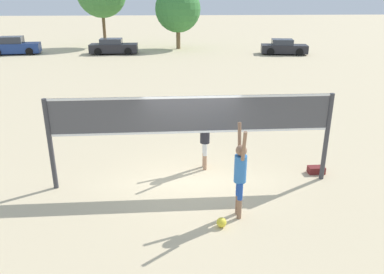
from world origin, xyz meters
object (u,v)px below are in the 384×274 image
at_px(gear_bag, 316,170).
at_px(tree_right_cluster, 178,9).
at_px(volleyball, 221,222).
at_px(player_blocker, 205,135).
at_px(volleyball_net, 192,123).
at_px(parked_car_far, 284,47).
at_px(player_spiker, 240,171).
at_px(parked_car_near, 14,46).
at_px(parked_car_mid, 113,47).

xyz_separation_m(gear_bag, tree_right_cluster, (-2.90, 28.23, 3.62)).
bearing_deg(volleyball, player_blocker, 91.01).
height_order(volleyball_net, gear_bag, volleyball_net).
bearing_deg(player_blocker, parked_car_far, 157.59).
bearing_deg(player_spiker, parked_car_far, -19.28).
relative_size(volleyball, parked_car_near, 0.05).
height_order(volleyball, tree_right_cluster, tree_right_cluster).
bearing_deg(player_spiker, parked_car_near, 28.42).
height_order(player_blocker, parked_car_near, player_blocker).
distance_m(volleyball_net, parked_car_far, 26.14).
bearing_deg(player_spiker, gear_bag, -52.37).
distance_m(volleyball_net, parked_car_mid, 26.06).
xyz_separation_m(gear_bag, parked_car_mid, (-8.88, 25.17, 0.51)).
relative_size(parked_car_near, parked_car_far, 1.04).
height_order(player_blocker, parked_car_far, player_blocker).
distance_m(volleyball, gear_bag, 4.04).
distance_m(player_blocker, gear_bag, 3.41).
height_order(parked_car_mid, tree_right_cluster, tree_right_cluster).
bearing_deg(gear_bag, volleyball_net, -174.59).
bearing_deg(volleyball, parked_car_near, 117.33).
relative_size(player_spiker, volleyball, 9.84).
bearing_deg(parked_car_mid, player_spiker, -77.60).
distance_m(player_blocker, parked_car_mid, 25.22).
bearing_deg(tree_right_cluster, parked_car_near, -169.69).
distance_m(volleyball_net, parked_car_near, 29.46).
bearing_deg(volleyball, parked_car_far, 70.11).
height_order(player_spiker, tree_right_cluster, tree_right_cluster).
distance_m(volleyball_net, volleyball, 2.75).
distance_m(player_spiker, tree_right_cluster, 30.43).
xyz_separation_m(volleyball_net, tree_right_cluster, (0.77, 28.58, 1.98)).
bearing_deg(tree_right_cluster, gear_bag, -84.13).
xyz_separation_m(volleyball_net, gear_bag, (3.67, 0.35, -1.64)).
bearing_deg(gear_bag, player_blocker, 169.64).
xyz_separation_m(parked_car_far, tree_right_cluster, (-9.24, 4.46, 3.13)).
xyz_separation_m(gear_bag, parked_car_far, (6.33, 23.77, 0.49)).
relative_size(player_spiker, parked_car_mid, 0.53).
distance_m(parked_car_far, tree_right_cluster, 10.73).
bearing_deg(volleyball, gear_bag, 38.30).
bearing_deg(parked_car_mid, gear_bag, -70.92).
height_order(volleyball_net, tree_right_cluster, tree_right_cluster).
distance_m(player_spiker, player_blocker, 2.73).
height_order(parked_car_near, tree_right_cluster, tree_right_cluster).
bearing_deg(player_blocker, volleyball_net, -25.57).
relative_size(player_spiker, player_blocker, 1.10).
relative_size(parked_car_near, parked_car_mid, 1.05).
relative_size(parked_car_mid, tree_right_cluster, 0.71).
xyz_separation_m(player_spiker, tree_right_cluster, (-0.19, 30.33, 2.54)).
relative_size(player_spiker, tree_right_cluster, 0.38).
xyz_separation_m(player_blocker, volleyball, (0.05, -3.09, -0.94)).
bearing_deg(volleyball_net, volleyball, -76.87).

